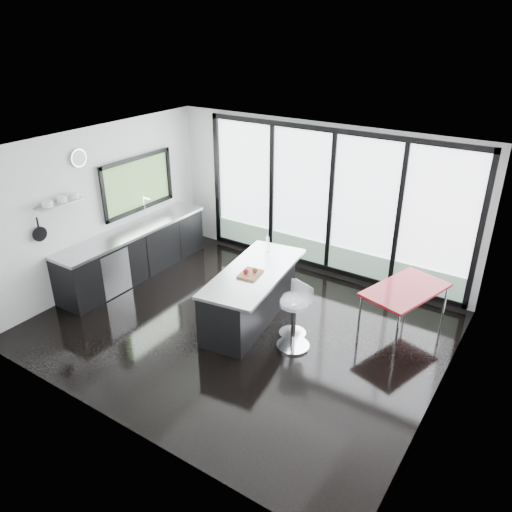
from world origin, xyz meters
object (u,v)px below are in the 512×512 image
Objects in this scene: island at (250,294)px; red_table at (403,309)px; bar_stool_near at (294,324)px; bar_stool_far at (293,316)px.

red_table is (2.13, 1.04, -0.09)m from island.
bar_stool_near is 0.33m from bar_stool_far.
island is 2.38m from red_table.
island is at bearing -177.65° from bar_stool_near.
bar_stool_near is at bearing -50.81° from bar_stool_far.
island is 3.44× the size of bar_stool_far.
bar_stool_near reaches higher than bar_stool_far.
bar_stool_far is at bearing -141.71° from red_table.
red_table is at bearing 26.06° from island.
bar_stool_far is 1.71m from red_table.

